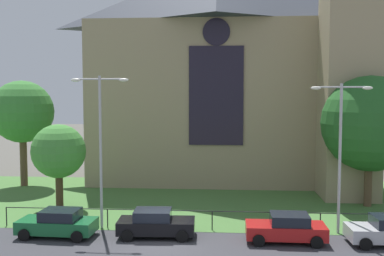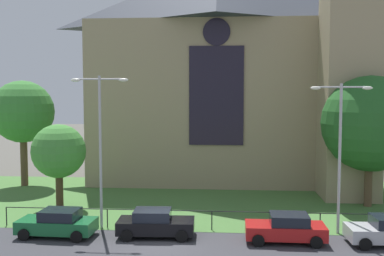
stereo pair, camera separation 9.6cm
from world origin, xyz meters
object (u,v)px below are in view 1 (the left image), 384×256
Objects in this scene: streetlamp_far at (340,139)px; parked_car_red at (286,228)px; tree_right_near at (370,124)px; parked_car_black at (156,223)px; streetlamp_near at (100,133)px; parked_car_green at (58,223)px; church_building at (226,68)px; tree_left_near at (59,152)px; tree_left_far at (22,112)px.

streetlamp_far reaches higher than parked_car_red.
tree_right_near is 2.14× the size of parked_car_black.
streetlamp_near is 1.06× the size of streetlamp_far.
parked_car_red is (-3.13, -1.74, -4.61)m from streetlamp_far.
parked_car_green is at bearing -178.65° from parked_car_black.
tree_left_near is (-11.41, -12.12, -6.34)m from church_building.
streetlamp_far is at bearing -13.74° from tree_left_near.
streetlamp_near is 2.09× the size of parked_car_green.
tree_left_near is 0.69× the size of streetlamp_far.
tree_left_far reaches higher than tree_left_near.
tree_left_far is 1.01× the size of streetlamp_near.
tree_right_near is 21.56m from tree_left_near.
streetlamp_near is at bearing 155.60° from parked_car_black.
parked_car_green is at bearing -156.95° from tree_right_near.
tree_left_far reaches higher than parked_car_red.
tree_left_far is at bearing 153.83° from streetlamp_far.
streetlamp_far is (6.36, -16.47, -4.92)m from church_building.
parked_car_black is at bearing -102.19° from church_building.
parked_car_green is at bearing 0.54° from parked_car_red.
tree_right_near is at bearing 5.61° from tree_left_near.
church_building is at bearing 134.85° from tree_right_near.
parked_car_black is at bearing -173.77° from parked_car_green.
streetlamp_far is at bearing -171.23° from parked_car_green.
church_building reaches higher than tree_left_far.
tree_left_far is 27.68m from tree_right_near.
tree_right_near reaches higher than streetlamp_far.
tree_left_near is 0.65× the size of streetlamp_near.
tree_left_near is 1.38× the size of parked_car_red.
streetlamp_near is 2.11× the size of parked_car_red.
parked_car_green is (-1.98, -1.73, -4.87)m from streetlamp_near.
tree_left_far is at bearing -56.60° from parked_car_green.
tree_left_far is 0.98× the size of tree_right_near.
church_building is 6.09× the size of parked_car_black.
parked_car_red is (7.08, -0.36, 0.00)m from parked_car_black.
tree_left_near is at bearing -21.99° from parked_car_red.
parked_car_red is at bearing -5.37° from parked_car_black.
streetlamp_near is at bearing -8.83° from parked_car_red.
parked_car_green is at bearing -173.68° from streetlamp_far.
parked_car_green is 1.00× the size of parked_car_black.
streetlamp_far reaches higher than tree_left_near.
church_building is at bearing 111.12° from streetlamp_far.
parked_car_red is at bearing -33.08° from tree_left_far.
church_building is 20.80m from parked_car_red.
tree_left_far is 25.04m from parked_car_red.
tree_right_near is 21.48m from parked_car_green.
parked_car_red is (12.47, -0.01, 0.00)m from parked_car_green.
church_building is at bearing -79.37° from parked_car_red.
tree_left_far is at bearing 130.70° from streetlamp_near.
tree_left_far is 2.10× the size of parked_car_black.
parked_car_green is (-19.21, -8.17, -5.06)m from tree_right_near.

